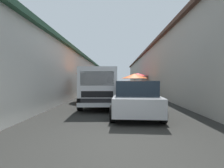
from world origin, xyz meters
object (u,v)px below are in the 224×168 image
hatchback_car (135,98)px  vendor_in_shade (104,85)px  fruit_stall_far_right (136,79)px  parked_scooter (138,90)px  plastic_stool (158,104)px  fruit_stall_near_right (138,77)px  fruit_stall_near_left (96,74)px  vendor_by_crates (113,87)px  delivery_truck (99,88)px  fruit_stall_far_left (135,78)px

hatchback_car → vendor_in_shade: 14.41m
fruit_stall_far_right → parked_scooter: size_ratio=1.48×
hatchback_car → plastic_stool: (1.05, -1.22, -0.41)m
fruit_stall_far_right → plastic_stool: size_ratio=5.75×
fruit_stall_near_right → vendor_in_shade: bearing=66.0°
vendor_in_shade → plastic_stool: bearing=-164.2°
fruit_stall_near_left → vendor_in_shade: bearing=1.2°
vendor_by_crates → vendor_in_shade: (7.34, 1.36, 0.00)m
fruit_stall_far_right → vendor_by_crates: fruit_stall_far_right is taller
fruit_stall_far_right → fruit_stall_near_right: bearing=177.7°
fruit_stall_near_left → fruit_stall_far_right: 11.49m
fruit_stall_far_right → plastic_stool: (-14.39, 0.60, -1.33)m
fruit_stall_near_right → fruit_stall_far_right: size_ratio=1.00×
fruit_stall_near_right → vendor_by_crates: fruit_stall_near_right is taller
fruit_stall_near_left → hatchback_car: (-4.73, -2.31, -1.20)m
delivery_truck → plastic_stool: delivery_truck is taller
fruit_stall_near_right → hatchback_car: 12.49m
vendor_by_crates → parked_scooter: 4.44m
delivery_truck → hatchback_car: bearing=-132.7°
fruit_stall_far_left → vendor_in_shade: size_ratio=1.66×
delivery_truck → vendor_in_shade: size_ratio=3.23×
plastic_stool → fruit_stall_near_left: bearing=43.8°
vendor_in_shade → hatchback_car: bearing=-170.0°
fruit_stall_near_right → plastic_stool: size_ratio=5.74×
fruit_stall_far_right → hatchback_car: (-15.44, 1.82, -0.92)m
hatchback_car → delivery_truck: 2.33m
fruit_stall_far_left → parked_scooter: 2.18m
fruit_stall_far_right → delivery_truck: (-13.87, 3.52, -0.62)m
vendor_in_shade → parked_scooter: (-3.76, -3.96, -0.43)m
hatchback_car → delivery_truck: (1.57, 1.70, 0.30)m
hatchback_car → vendor_in_shade: size_ratio=2.58×
fruit_stall_near_left → fruit_stall_far_left: bearing=-38.9°
vendor_in_shade → parked_scooter: vendor_in_shade is taller
fruit_stall_near_left → vendor_by_crates: (2.13, -1.17, -1.06)m
fruit_stall_near_right → delivery_truck: bearing=162.5°
fruit_stall_far_left → delivery_truck: fruit_stall_far_left is taller
fruit_stall_near_left → fruit_stall_far_left: size_ratio=1.09×
vendor_in_shade → delivery_truck: bearing=-176.4°
delivery_truck → vendor_by_crates: size_ratio=3.25×
vendor_in_shade → plastic_stool: vendor_in_shade is taller
fruit_stall_near_right → hatchback_car: fruit_stall_near_right is taller
fruit_stall_near_left → hatchback_car: bearing=-154.0°
hatchback_car → parked_scooter: size_ratio=2.36×
fruit_stall_near_left → vendor_in_shade: (9.46, 0.19, -1.06)m
vendor_by_crates → fruit_stall_far_left: bearing=-47.7°
fruit_stall_near_left → plastic_stool: bearing=-136.2°
vendor_by_crates → fruit_stall_near_right: bearing=-27.4°
fruit_stall_near_right → hatchback_car: size_ratio=0.63×
fruit_stall_near_right → fruit_stall_far_right: bearing=-2.3°
plastic_stool → delivery_truck: bearing=79.9°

